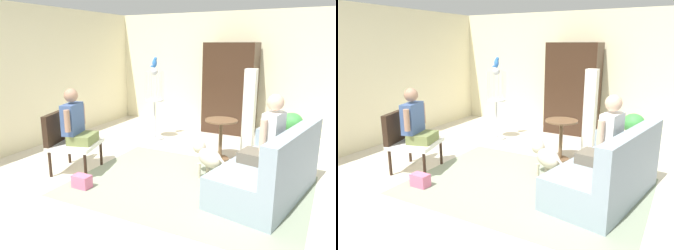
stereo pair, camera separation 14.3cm
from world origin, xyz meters
The scene contains 16 objects.
ground_plane centered at (0.00, 0.00, 0.00)m, with size 7.96×7.96×0.00m, color beige.
back_wall centered at (0.00, 3.38, 1.27)m, with size 6.77×0.12×2.54m, color beige.
left_wall centered at (-3.14, 0.30, 1.27)m, with size 0.12×7.24×2.54m, color beige.
area_rug centered at (0.16, 0.02, 0.00)m, with size 3.08×2.26×0.01m, color gray.
couch centered at (1.18, 0.24, 0.31)m, with size 1.14×1.80×0.91m.
armchair centered at (-1.68, -0.29, 0.52)m, with size 0.81×0.84×0.89m.
person_on_couch centered at (1.12, 0.22, 0.76)m, with size 0.53×0.50×0.89m.
person_on_armchair centered at (-1.54, -0.25, 0.76)m, with size 0.50×0.54×0.80m.
round_end_table centered at (0.20, 1.21, 0.45)m, with size 0.52×0.52×0.68m.
dog centered at (0.30, 0.34, 0.34)m, with size 0.66×0.53×0.54m.
bird_cage_stand centered at (-1.36, 1.77, 0.66)m, with size 0.36×0.36×1.42m.
parrot centered at (-1.35, 1.77, 1.52)m, with size 0.17×0.10×0.20m.
potted_plant centered at (1.19, 1.95, 0.41)m, with size 0.36×0.36×0.75m.
column_lamp centered at (0.57, 1.49, 0.74)m, with size 0.20×0.20×1.49m.
armoire_cabinet centered at (-0.21, 2.97, 0.95)m, with size 1.06×0.56×1.89m, color #382316.
handbag centered at (-1.08, -0.69, 0.09)m, with size 0.25×0.15×0.18m, color #D8668C.
Camera 2 is at (1.91, -3.66, 1.88)m, focal length 34.82 mm.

